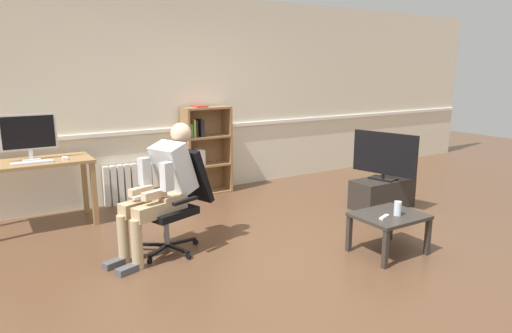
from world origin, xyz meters
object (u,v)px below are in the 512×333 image
(person_seated, at_px, (161,187))
(tv_stand, at_px, (382,193))
(tv_screen, at_px, (384,155))
(spare_remote, at_px, (384,217))
(bookshelf, at_px, (203,152))
(office_chair, at_px, (177,196))
(computer_mouse, at_px, (65,158))
(computer_desk, at_px, (37,171))
(imac_monitor, at_px, (29,134))
(keyboard, at_px, (32,163))
(coffee_table, at_px, (389,220))
(drinking_glass, at_px, (398,208))
(radiator, at_px, (131,183))

(person_seated, distance_m, tv_stand, 2.92)
(tv_screen, height_order, spare_remote, tv_screen)
(bookshelf, distance_m, office_chair, 1.97)
(computer_mouse, distance_m, bookshelf, 1.92)
(computer_desk, height_order, tv_stand, computer_desk)
(spare_remote, bearing_deg, person_seated, 35.64)
(computer_desk, distance_m, spare_remote, 3.70)
(computer_mouse, xyz_separation_m, office_chair, (0.80, -1.24, -0.25))
(person_seated, relative_size, tv_stand, 1.52)
(bookshelf, bearing_deg, imac_monitor, -174.35)
(keyboard, bearing_deg, coffee_table, -40.98)
(computer_mouse, relative_size, spare_remote, 0.67)
(office_chair, bearing_deg, computer_mouse, -166.41)
(computer_mouse, relative_size, drinking_glass, 0.74)
(person_seated, bearing_deg, computer_mouse, -173.57)
(computer_desk, distance_m, keyboard, 0.20)
(computer_desk, height_order, imac_monitor, imac_monitor)
(computer_desk, height_order, tv_screen, tv_screen)
(bookshelf, bearing_deg, keyboard, -168.82)
(bookshelf, xyz_separation_m, tv_screen, (1.64, -1.80, 0.09))
(tv_stand, bearing_deg, office_chair, 176.92)
(imac_monitor, bearing_deg, office_chair, -52.17)
(computer_desk, xyz_separation_m, coffee_table, (2.74, -2.56, -0.30))
(tv_screen, relative_size, coffee_table, 1.31)
(imac_monitor, height_order, person_seated, imac_monitor)
(imac_monitor, xyz_separation_m, coffee_table, (2.77, -2.64, -0.71))
(keyboard, bearing_deg, drinking_glass, -41.28)
(bookshelf, relative_size, radiator, 1.77)
(keyboard, distance_m, bookshelf, 2.24)
(keyboard, bearing_deg, tv_screen, -19.60)
(tv_screen, bearing_deg, drinking_glass, 122.94)
(coffee_table, relative_size, spare_remote, 4.22)
(keyboard, relative_size, tv_stand, 0.50)
(keyboard, distance_m, drinking_glass, 3.77)
(drinking_glass, bearing_deg, office_chair, 143.40)
(bookshelf, distance_m, tv_screen, 2.44)
(computer_desk, xyz_separation_m, radiator, (1.14, 0.39, -0.38))
(coffee_table, bearing_deg, tv_stand, 45.12)
(radiator, distance_m, coffee_table, 3.36)
(imac_monitor, relative_size, coffee_table, 0.90)
(computer_mouse, bearing_deg, radiator, 30.85)
(bookshelf, distance_m, tv_stand, 2.47)
(office_chair, distance_m, person_seated, 0.23)
(radiator, height_order, person_seated, person_seated)
(computer_mouse, height_order, person_seated, person_seated)
(computer_mouse, relative_size, office_chair, 0.10)
(person_seated, bearing_deg, keyboard, -162.58)
(bookshelf, relative_size, spare_remote, 8.31)
(bookshelf, bearing_deg, tv_screen, -47.57)
(computer_desk, distance_m, imac_monitor, 0.42)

